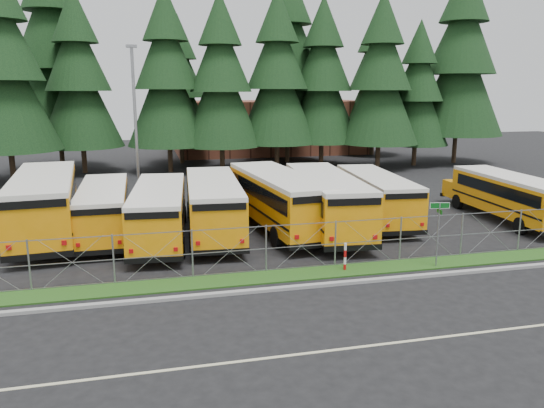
# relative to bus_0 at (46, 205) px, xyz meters

# --- Properties ---
(ground) EXTENTS (120.00, 120.00, 0.00)m
(ground) POSITION_rel_bus_0_xyz_m (13.66, -7.01, -1.61)
(ground) COLOR black
(ground) RESTS_ON ground
(curb) EXTENTS (50.00, 0.25, 0.12)m
(curb) POSITION_rel_bus_0_xyz_m (13.66, -10.11, -1.55)
(curb) COLOR gray
(curb) RESTS_ON ground
(grass_verge) EXTENTS (50.00, 1.40, 0.06)m
(grass_verge) POSITION_rel_bus_0_xyz_m (13.66, -8.71, -1.58)
(grass_verge) COLOR #1C4313
(grass_verge) RESTS_ON ground
(road_lane_line) EXTENTS (50.00, 0.12, 0.01)m
(road_lane_line) POSITION_rel_bus_0_xyz_m (13.66, -15.01, -1.60)
(road_lane_line) COLOR beige
(road_lane_line) RESTS_ON ground
(chainlink_fence) EXTENTS (44.00, 0.10, 2.00)m
(chainlink_fence) POSITION_rel_bus_0_xyz_m (13.66, -8.01, -0.61)
(chainlink_fence) COLOR gray
(chainlink_fence) RESTS_ON ground
(brick_building) EXTENTS (22.00, 10.00, 6.00)m
(brick_building) POSITION_rel_bus_0_xyz_m (19.66, 32.99, 1.39)
(brick_building) COLOR brown
(brick_building) RESTS_ON ground
(bus_0) EXTENTS (3.99, 12.47, 3.21)m
(bus_0) POSITION_rel_bus_0_xyz_m (0.00, 0.00, 0.00)
(bus_0) COLOR orange
(bus_0) RESTS_ON ground
(bus_1) EXTENTS (2.45, 10.00, 2.62)m
(bus_1) POSITION_rel_bus_0_xyz_m (2.87, -0.67, -0.30)
(bus_1) COLOR orange
(bus_1) RESTS_ON ground
(bus_2) EXTENTS (3.38, 10.61, 2.73)m
(bus_2) POSITION_rel_bus_0_xyz_m (5.60, -2.15, -0.24)
(bus_2) COLOR orange
(bus_2) RESTS_ON ground
(bus_3) EXTENTS (3.36, 11.16, 2.89)m
(bus_3) POSITION_rel_bus_0_xyz_m (8.32, -1.54, -0.16)
(bus_3) COLOR orange
(bus_3) RESTS_ON ground
(bus_4) EXTENTS (3.92, 11.85, 3.05)m
(bus_4) POSITION_rel_bus_0_xyz_m (11.76, -1.36, -0.08)
(bus_4) COLOR orange
(bus_4) RESTS_ON ground
(bus_5) EXTENTS (3.73, 11.66, 3.01)m
(bus_5) POSITION_rel_bus_0_xyz_m (14.18, -2.19, -0.10)
(bus_5) COLOR orange
(bus_5) RESTS_ON ground
(bus_6) EXTENTS (3.39, 10.39, 2.67)m
(bus_6) POSITION_rel_bus_0_xyz_m (17.63, -0.85, -0.27)
(bus_6) COLOR orange
(bus_6) RESTS_ON ground
(bus_east) EXTENTS (2.81, 10.15, 2.64)m
(bus_east) POSITION_rel_bus_0_xyz_m (24.94, -2.64, -0.29)
(bus_east) COLOR orange
(bus_east) RESTS_ON ground
(street_sign) EXTENTS (0.83, 0.55, 2.81)m
(street_sign) POSITION_rel_bus_0_xyz_m (16.77, -9.14, 0.43)
(street_sign) COLOR gray
(street_sign) RESTS_ON ground
(striped_bollard) EXTENTS (0.11, 0.11, 1.20)m
(striped_bollard) POSITION_rel_bus_0_xyz_m (12.85, -8.66, -1.01)
(striped_bollard) COLOR #B20C0C
(striped_bollard) RESTS_ON ground
(light_standard) EXTENTS (0.70, 0.35, 10.14)m
(light_standard) POSITION_rel_bus_0_xyz_m (4.55, 7.95, 3.90)
(light_standard) COLOR gray
(light_standard) RESTS_ON ground
(conifer_1) EXTENTS (8.01, 8.01, 17.71)m
(conifer_1) POSITION_rel_bus_0_xyz_m (-5.29, 17.48, 7.25)
(conifer_1) COLOR black
(conifer_1) RESTS_ON ground
(conifer_2) EXTENTS (7.22, 7.22, 15.96)m
(conifer_2) POSITION_rel_bus_0_xyz_m (-0.24, 21.51, 6.37)
(conifer_2) COLOR black
(conifer_2) RESTS_ON ground
(conifer_3) EXTENTS (7.35, 7.35, 16.26)m
(conifer_3) POSITION_rel_bus_0_xyz_m (7.29, 20.44, 6.52)
(conifer_3) COLOR black
(conifer_3) RESTS_ON ground
(conifer_4) EXTENTS (7.13, 7.13, 15.76)m
(conifer_4) POSITION_rel_bus_0_xyz_m (11.91, 19.55, 6.28)
(conifer_4) COLOR black
(conifer_4) RESTS_ON ground
(conifer_5) EXTENTS (7.37, 7.37, 16.30)m
(conifer_5) POSITION_rel_bus_0_xyz_m (17.21, 20.14, 6.54)
(conifer_5) COLOR black
(conifer_5) RESTS_ON ground
(conifer_6) EXTENTS (7.19, 7.19, 15.91)m
(conifer_6) POSITION_rel_bus_0_xyz_m (21.80, 20.70, 6.35)
(conifer_6) COLOR black
(conifer_6) RESTS_ON ground
(conifer_7) EXTENTS (7.27, 7.27, 16.07)m
(conifer_7) POSITION_rel_bus_0_xyz_m (26.45, 17.83, 6.43)
(conifer_7) COLOR black
(conifer_7) RESTS_ON ground
(conifer_8) EXTENTS (6.24, 6.24, 13.81)m
(conifer_8) POSITION_rel_bus_0_xyz_m (30.86, 18.96, 5.30)
(conifer_8) COLOR black
(conifer_8) RESTS_ON ground
(conifer_9) EXTENTS (8.80, 8.80, 19.45)m
(conifer_9) POSITION_rel_bus_0_xyz_m (35.73, 19.68, 8.12)
(conifer_9) COLOR black
(conifer_9) RESTS_ON ground
(conifer_10) EXTENTS (9.13, 9.13, 20.19)m
(conifer_10) POSITION_rel_bus_0_xyz_m (-2.57, 24.95, 8.49)
(conifer_10) COLOR black
(conifer_10) RESTS_ON ground
(conifer_11) EXTENTS (6.56, 6.56, 14.50)m
(conifer_11) POSITION_rel_bus_0_xyz_m (8.72, 25.88, 5.65)
(conifer_11) COLOR black
(conifer_11) RESTS_ON ground
(conifer_12) EXTENTS (8.69, 8.69, 19.23)m
(conifer_12) POSITION_rel_bus_0_xyz_m (19.30, 24.12, 8.01)
(conifer_12) COLOR black
(conifer_12) RESTS_ON ground
(conifer_13) EXTENTS (7.28, 7.28, 16.09)m
(conifer_13) POSITION_rel_bus_0_xyz_m (30.33, 27.89, 6.44)
(conifer_13) COLOR black
(conifer_13) RESTS_ON ground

